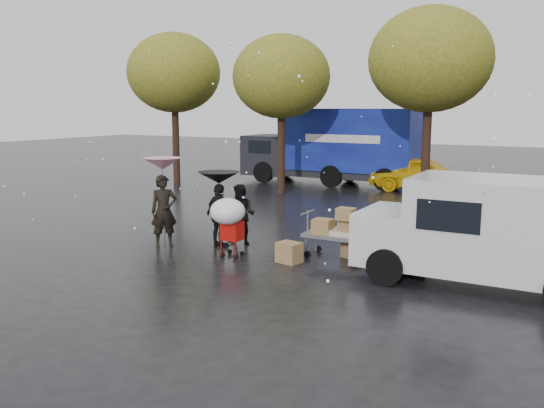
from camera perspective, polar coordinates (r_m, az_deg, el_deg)
The scene contains 14 objects.
ground at distance 14.05m, azimuth -5.62°, elevation -5.27°, with size 90.00×90.00×0.00m, color black.
person_pink at distance 15.13m, azimuth -10.66°, elevation -0.69°, with size 0.68×0.45×1.87m, color black.
person_middle at distance 15.13m, azimuth -3.06°, elevation -1.06°, with size 0.78×0.60×1.60m, color black.
person_black at distance 14.89m, azimuth -5.23°, elevation -1.14°, with size 0.97×0.40×1.66m, color black.
umbrella_pink at distance 14.97m, azimuth -10.81°, elevation 3.92°, with size 0.97×0.97×2.31m.
umbrella_black at distance 14.74m, azimuth -5.29°, elevation 2.61°, with size 1.08×1.08×1.96m.
vendor_cart at distance 13.81m, azimuth 6.67°, elevation -2.45°, with size 1.52×0.80×1.27m.
shopping_cart at distance 13.71m, azimuth -4.35°, elevation -1.06°, with size 0.84×0.84×1.46m.
white_van at distance 12.35m, azimuth 20.71°, elevation -2.41°, with size 4.91×2.18×2.20m.
blue_truck at distance 27.07m, azimuth 6.25°, elevation 5.69°, with size 8.30×2.60×3.50m.
box_ground_near at distance 13.48m, azimuth 1.71°, elevation -4.82°, with size 0.53×0.42×0.48m, color olive.
box_ground_far at distance 14.06m, azimuth 7.90°, elevation -4.60°, with size 0.43×0.34×0.34m, color olive.
yellow_taxi at distance 25.20m, azimuth 14.74°, elevation 2.85°, with size 1.78×4.43×1.51m, color #EAB10C.
tree_row at distance 22.74m, azimuth 7.90°, elevation 13.14°, with size 21.60×4.40×7.12m.
Camera 1 is at (7.71, -11.17, 3.61)m, focal length 38.00 mm.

